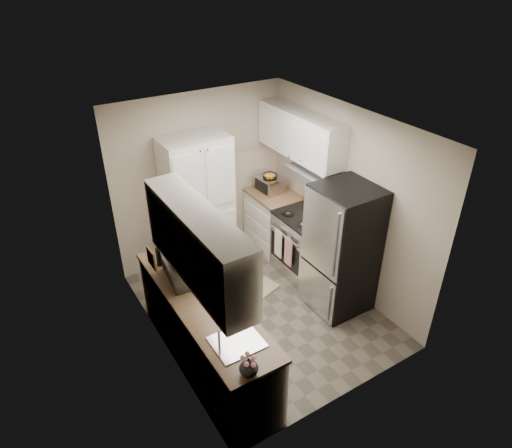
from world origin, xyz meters
name	(u,v)px	position (x,y,z in m)	size (l,w,h in m)	color
ground	(260,309)	(0.00, 0.00, 0.00)	(3.20, 3.20, 0.00)	#665B4C
room_shell	(260,201)	(-0.02, -0.01, 1.63)	(2.64, 3.24, 2.52)	#B1A38F
pantry_cabinet	(198,206)	(-0.20, 1.32, 1.00)	(0.90, 0.55, 2.00)	silver
base_cabinet_left	(205,333)	(-0.99, -0.43, 0.44)	(0.60, 2.30, 0.88)	silver
countertop_left	(203,301)	(-0.99, -0.43, 0.90)	(0.63, 2.33, 0.04)	#846647
base_cabinet_right	(274,221)	(0.99, 1.19, 0.44)	(0.60, 0.80, 0.88)	silver
countertop_right	(274,195)	(0.99, 1.19, 0.90)	(0.63, 0.83, 0.04)	#846647
electric_range	(304,243)	(0.97, 0.39, 0.48)	(0.71, 0.78, 1.13)	#B7B7BC
refrigerator	(342,249)	(0.94, -0.41, 0.85)	(0.70, 0.72, 1.70)	#B7B7BC
microwave	(184,266)	(-0.99, 0.01, 1.07)	(0.55, 0.37, 0.31)	silver
wine_bottle	(159,255)	(-1.14, 0.38, 1.07)	(0.07, 0.07, 0.29)	black
flower_vase	(249,367)	(-1.08, -1.52, 1.01)	(0.17, 0.17, 0.17)	silver
cutting_board	(166,239)	(-0.95, 0.63, 1.07)	(0.02, 0.24, 0.30)	#43873B
toaster_oven	(270,184)	(0.98, 1.30, 1.03)	(0.31, 0.40, 0.23)	#A5A3A8
fruit_basket	(270,175)	(0.96, 1.27, 1.20)	(0.22, 0.22, 0.09)	yellow
kitchen_mat	(243,281)	(0.09, 0.62, 0.01)	(0.57, 0.92, 0.01)	#C8B686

